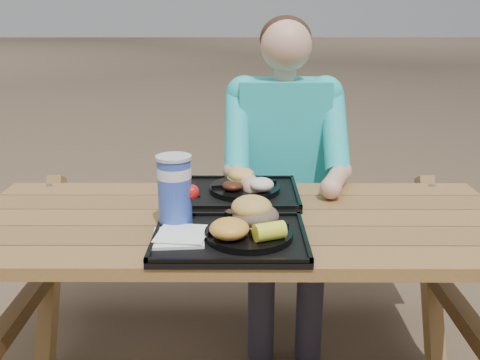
{
  "coord_description": "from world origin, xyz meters",
  "views": [
    {
      "loc": [
        0.01,
        -1.65,
        1.4
      ],
      "look_at": [
        0.0,
        0.0,
        0.88
      ],
      "focal_mm": 40.0,
      "sensor_mm": 36.0,
      "label": 1
    }
  ],
  "objects": [
    {
      "name": "tray_far",
      "position": [
        -0.01,
        0.2,
        0.76
      ],
      "size": [
        0.45,
        0.35,
        0.02
      ],
      "primitive_type": "cube",
      "color": "black",
      "rests_on": "picnic_table"
    },
    {
      "name": "tray_near",
      "position": [
        -0.03,
        -0.2,
        0.76
      ],
      "size": [
        0.45,
        0.35,
        0.02
      ],
      "primitive_type": "cube",
      "color": "black",
      "rests_on": "picnic_table"
    },
    {
      "name": "soda_cup",
      "position": [
        -0.2,
        -0.1,
        0.87
      ],
      "size": [
        0.1,
        0.1,
        0.21
      ],
      "primitive_type": "cylinder",
      "color": "#1534A4",
      "rests_on": "tray_near"
    },
    {
      "name": "condiment_bbq",
      "position": [
        -0.03,
        -0.07,
        0.78
      ],
      "size": [
        0.05,
        0.05,
        0.03
      ],
      "primitive_type": "cylinder",
      "color": "black",
      "rests_on": "tray_near"
    },
    {
      "name": "napkin_stack",
      "position": [
        -0.18,
        -0.22,
        0.78
      ],
      "size": [
        0.16,
        0.16,
        0.02
      ],
      "primitive_type": "cube",
      "rotation": [
        0.0,
        0.0,
        0.08
      ],
      "color": "white",
      "rests_on": "tray_near"
    },
    {
      "name": "sandwich",
      "position": [
        0.05,
        -0.16,
        0.86
      ],
      "size": [
        0.13,
        0.13,
        0.13
      ],
      "primitive_type": null,
      "color": "gold",
      "rests_on": "plate_near"
    },
    {
      "name": "corn_cob",
      "position": [
        0.08,
        -0.27,
        0.82
      ],
      "size": [
        0.11,
        0.11,
        0.05
      ],
      "primitive_type": null,
      "rotation": [
        0.0,
        0.0,
        0.37
      ],
      "color": "#EEF433",
      "rests_on": "plate_near"
    },
    {
      "name": "condiment_mustard",
      "position": [
        0.04,
        -0.07,
        0.78
      ],
      "size": [
        0.05,
        0.05,
        0.03
      ],
      "primitive_type": "cylinder",
      "color": "gold",
      "rests_on": "tray_near"
    },
    {
      "name": "diner",
      "position": [
        0.19,
        0.59,
        0.64
      ],
      "size": [
        0.48,
        0.84,
        1.28
      ],
      "primitive_type": null,
      "color": "teal",
      "rests_on": "ground"
    },
    {
      "name": "plate_near",
      "position": [
        0.03,
        -0.21,
        0.78
      ],
      "size": [
        0.26,
        0.26,
        0.02
      ],
      "primitive_type": "cylinder",
      "color": "black",
      "rests_on": "tray_near"
    },
    {
      "name": "mac_cheese",
      "position": [
        -0.03,
        -0.26,
        0.82
      ],
      "size": [
        0.11,
        0.11,
        0.06
      ],
      "primitive_type": "ellipsoid",
      "color": "gold",
      "rests_on": "plate_near"
    },
    {
      "name": "burger",
      "position": [
        0.01,
        0.25,
        0.83
      ],
      "size": [
        0.1,
        0.1,
        0.09
      ],
      "primitive_type": null,
      "color": "#E9AE52",
      "rests_on": "plate_far"
    },
    {
      "name": "baked_beans",
      "position": [
        -0.03,
        0.16,
        0.81
      ],
      "size": [
        0.07,
        0.07,
        0.03
      ],
      "primitive_type": "ellipsoid",
      "color": "#421B0D",
      "rests_on": "plate_far"
    },
    {
      "name": "picnic_table",
      "position": [
        0.0,
        0.0,
        0.38
      ],
      "size": [
        1.8,
        1.49,
        0.75
      ],
      "primitive_type": null,
      "color": "#999999",
      "rests_on": "ground"
    },
    {
      "name": "plate_far",
      "position": [
        0.02,
        0.21,
        0.78
      ],
      "size": [
        0.26,
        0.26,
        0.02
      ],
      "primitive_type": "cylinder",
      "color": "black",
      "rests_on": "tray_far"
    },
    {
      "name": "potato_salad",
      "position": [
        0.08,
        0.15,
        0.81
      ],
      "size": [
        0.09,
        0.09,
        0.05
      ],
      "primitive_type": "ellipsoid",
      "color": "silver",
      "rests_on": "plate_far"
    },
    {
      "name": "cutlery_far",
      "position": [
        -0.17,
        0.22,
        0.77
      ],
      "size": [
        0.06,
        0.17,
        0.01
      ],
      "primitive_type": "cube",
      "rotation": [
        0.0,
        0.0,
        0.19
      ],
      "color": "black",
      "rests_on": "tray_far"
    }
  ]
}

